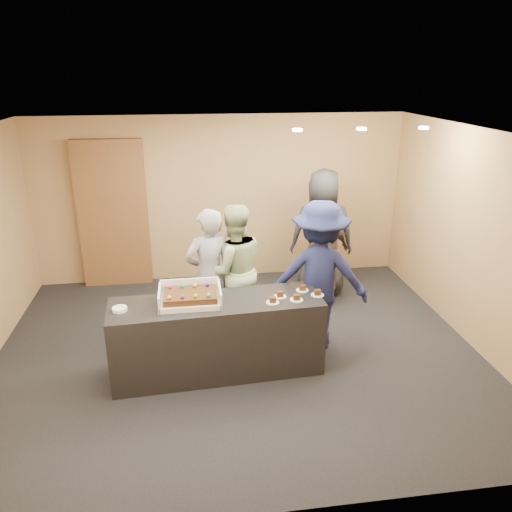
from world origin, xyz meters
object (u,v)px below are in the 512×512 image
(cake_box, at_px, (190,298))
(person_sage_man, at_px, (234,270))
(serving_counter, at_px, (217,337))
(sheet_cake, at_px, (190,295))
(storage_cabinet, at_px, (113,215))
(person_navy_man, at_px, (319,276))
(plate_stack, at_px, (120,309))
(person_server_grey, at_px, (210,275))
(person_dark_suit, at_px, (322,233))
(person_brown_extra, at_px, (327,255))

(cake_box, xyz_separation_m, person_sage_man, (0.58, 0.93, -0.06))
(serving_counter, xyz_separation_m, sheet_cake, (-0.29, 0.00, 0.55))
(storage_cabinet, relative_size, person_sage_man, 1.34)
(serving_counter, xyz_separation_m, storage_cabinet, (-1.45, 2.81, 0.73))
(sheet_cake, distance_m, person_navy_man, 1.66)
(storage_cabinet, height_order, cake_box, storage_cabinet)
(serving_counter, xyz_separation_m, plate_stack, (-1.05, -0.08, 0.47))
(person_server_grey, bearing_deg, plate_stack, 26.24)
(storage_cabinet, height_order, person_navy_man, storage_cabinet)
(sheet_cake, xyz_separation_m, person_sage_man, (0.58, 0.95, -0.11))
(sheet_cake, relative_size, plate_stack, 3.65)
(person_sage_man, bearing_deg, person_dark_suit, -155.23)
(cake_box, relative_size, person_server_grey, 0.39)
(person_server_grey, height_order, person_sage_man, person_sage_man)
(sheet_cake, distance_m, person_dark_suit, 2.85)
(sheet_cake, relative_size, person_navy_man, 0.31)
(person_navy_man, height_order, person_dark_suit, person_dark_suit)
(person_brown_extra, xyz_separation_m, person_dark_suit, (0.05, 0.47, 0.19))
(serving_counter, xyz_separation_m, cake_box, (-0.29, 0.03, 0.50))
(person_server_grey, xyz_separation_m, person_navy_man, (1.34, -0.39, 0.07))
(person_server_grey, relative_size, person_navy_man, 0.93)
(cake_box, height_order, plate_stack, cake_box)
(person_server_grey, bearing_deg, person_navy_man, 148.22)
(person_dark_suit, bearing_deg, person_brown_extra, 95.05)
(person_sage_man, relative_size, person_navy_man, 0.93)
(storage_cabinet, bearing_deg, person_navy_man, -40.53)
(serving_counter, bearing_deg, person_navy_man, 15.52)
(sheet_cake, distance_m, person_brown_extra, 2.52)
(person_server_grey, bearing_deg, cake_box, 56.58)
(cake_box, distance_m, person_server_grey, 0.85)
(serving_counter, bearing_deg, storage_cabinet, 113.83)
(person_sage_man, xyz_separation_m, person_dark_suit, (1.47, 1.03, 0.11))
(serving_counter, xyz_separation_m, person_server_grey, (-0.03, 0.84, 0.43))
(person_dark_suit, bearing_deg, plate_stack, 47.06)
(serving_counter, bearing_deg, cake_box, 171.55)
(person_sage_man, distance_m, person_brown_extra, 1.53)
(person_server_grey, relative_size, person_brown_extra, 1.10)
(plate_stack, height_order, person_server_grey, person_server_grey)
(storage_cabinet, distance_m, sheet_cake, 3.04)
(serving_counter, distance_m, person_navy_man, 1.47)
(sheet_cake, height_order, person_server_grey, person_server_grey)
(serving_counter, xyz_separation_m, person_dark_suit, (1.76, 1.98, 0.54))
(person_navy_man, bearing_deg, person_dark_suit, -92.19)
(person_brown_extra, bearing_deg, serving_counter, 4.50)
(storage_cabinet, xyz_separation_m, cake_box, (1.16, -2.78, -0.24))
(cake_box, relative_size, sheet_cake, 1.17)
(storage_cabinet, relative_size, person_server_grey, 1.34)
(person_brown_extra, height_order, person_dark_suit, person_dark_suit)
(cake_box, bearing_deg, person_brown_extra, 36.67)
(serving_counter, bearing_deg, plate_stack, -179.03)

